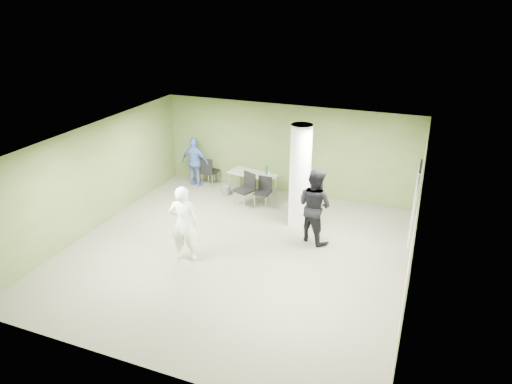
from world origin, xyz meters
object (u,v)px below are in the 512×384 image
at_px(woman_white, 184,224).
at_px(man_blue, 195,162).
at_px(folding_table, 253,175).
at_px(man_black, 315,206).
at_px(chair_back_left, 205,170).

relative_size(woman_white, man_blue, 1.14).
xyz_separation_m(folding_table, man_black, (2.48, -2.13, 0.30)).
bearing_deg(man_blue, chair_back_left, -144.99).
bearing_deg(man_black, woman_white, 63.02).
xyz_separation_m(folding_table, chair_back_left, (-1.76, 0.16, -0.13)).
bearing_deg(chair_back_left, folding_table, 177.85).
distance_m(folding_table, man_black, 3.28).
relative_size(folding_table, man_black, 0.83).
relative_size(folding_table, woman_white, 0.86).
distance_m(woman_white, man_blue, 4.50).
xyz_separation_m(man_black, man_blue, (-4.48, 2.12, -0.15)).
height_order(man_black, man_blue, man_black).
height_order(chair_back_left, man_blue, man_blue).
distance_m(folding_table, man_blue, 2.01).
distance_m(man_black, man_blue, 4.96).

